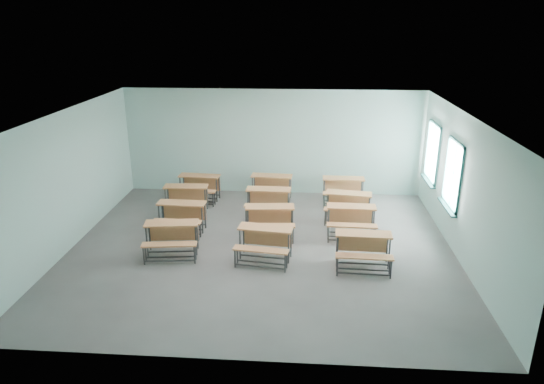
% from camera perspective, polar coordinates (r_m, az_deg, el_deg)
% --- Properties ---
extents(room, '(9.04, 8.04, 3.24)m').
position_cam_1_polar(room, '(10.98, -0.92, 0.91)').
color(room, slate).
rests_on(room, ground).
extents(desk_unit_r0c0, '(1.30, 0.95, 0.76)m').
position_cam_1_polar(desk_unit_r0c0, '(11.31, -11.75, -4.90)').
color(desk_unit_r0c0, '#C27746').
rests_on(desk_unit_r0c0, ground).
extents(desk_unit_r0c1, '(1.31, 0.97, 0.76)m').
position_cam_1_polar(desk_unit_r0c1, '(10.83, -0.89, -5.60)').
color(desk_unit_r0c1, '#C27746').
rests_on(desk_unit_r0c1, ground).
extents(desk_unit_r0c2, '(1.24, 0.85, 0.76)m').
position_cam_1_polar(desk_unit_r0c2, '(10.73, 10.70, -6.22)').
color(desk_unit_r0c2, '#C27746').
rests_on(desk_unit_r0c2, ground).
extents(desk_unit_r1c0, '(1.24, 0.86, 0.76)m').
position_cam_1_polar(desk_unit_r1c0, '(12.46, -10.67, -2.45)').
color(desk_unit_r1c0, '#C27746').
rests_on(desk_unit_r1c0, ground).
extents(desk_unit_r1c1, '(1.28, 0.91, 0.76)m').
position_cam_1_polar(desk_unit_r1c1, '(12.01, -0.25, -2.96)').
color(desk_unit_r1c1, '#C27746').
rests_on(desk_unit_r1c1, ground).
extents(desk_unit_r1c2, '(1.23, 0.84, 0.76)m').
position_cam_1_polar(desk_unit_r1c2, '(12.19, 9.30, -2.89)').
color(desk_unit_r1c2, '#C27746').
rests_on(desk_unit_r1c2, ground).
extents(desk_unit_r2c0, '(1.25, 0.87, 0.76)m').
position_cam_1_polar(desk_unit_r2c0, '(13.67, -10.14, -0.40)').
color(desk_unit_r2c0, '#C27746').
rests_on(desk_unit_r2c0, ground).
extents(desk_unit_r2c1, '(1.22, 0.83, 0.76)m').
position_cam_1_polar(desk_unit_r2c1, '(13.23, -0.45, -0.77)').
color(desk_unit_r2c1, '#C27746').
rests_on(desk_unit_r2c1, ground).
extents(desk_unit_r2c2, '(1.31, 0.97, 0.76)m').
position_cam_1_polar(desk_unit_r2c2, '(13.09, 8.95, -1.26)').
color(desk_unit_r2c2, '#C27746').
rests_on(desk_unit_r2c2, ground).
extents(desk_unit_r3c0, '(1.27, 0.91, 0.76)m').
position_cam_1_polar(desk_unit_r3c0, '(14.53, -8.62, 0.91)').
color(desk_unit_r3c0, '#C27746').
rests_on(desk_unit_r3c0, ground).
extents(desk_unit_r3c1, '(1.26, 0.89, 0.76)m').
position_cam_1_polar(desk_unit_r3c1, '(14.37, -0.10, 0.92)').
color(desk_unit_r3c1, '#C27746').
rests_on(desk_unit_r3c1, ground).
extents(desk_unit_r3c2, '(1.22, 0.82, 0.76)m').
position_cam_1_polar(desk_unit_r3c2, '(14.29, 8.40, 0.59)').
color(desk_unit_r3c2, '#C27746').
rests_on(desk_unit_r3c2, ground).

